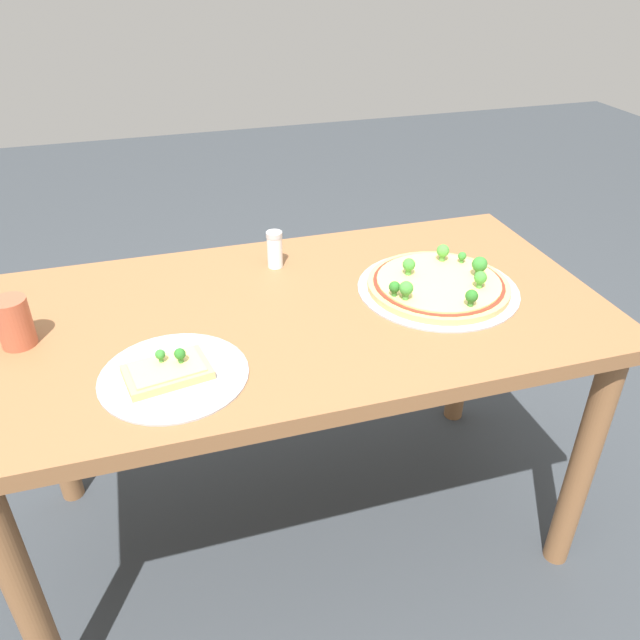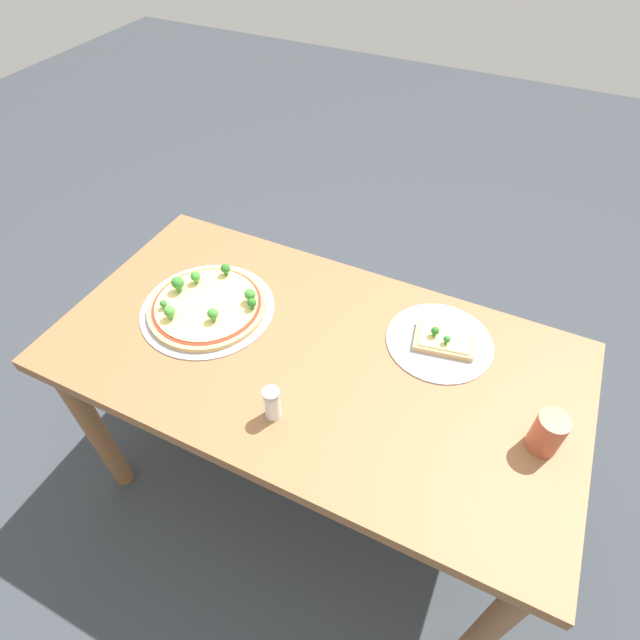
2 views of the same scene
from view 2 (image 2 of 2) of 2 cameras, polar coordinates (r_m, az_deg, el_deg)
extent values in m
plane|color=#33383D|center=(1.86, -0.57, -17.55)|extent=(8.00, 8.00, 0.00)
cube|color=brown|center=(1.28, -0.79, -4.24)|extent=(1.34, 0.70, 0.04)
cylinder|color=brown|center=(1.70, 23.22, -11.30)|extent=(0.06, 0.06, 0.66)
cylinder|color=brown|center=(1.95, -13.13, 1.42)|extent=(0.06, 0.06, 0.66)
cylinder|color=brown|center=(1.43, 19.13, -30.01)|extent=(0.06, 0.06, 0.66)
cylinder|color=brown|center=(1.72, -24.35, -11.25)|extent=(0.06, 0.06, 0.66)
cylinder|color=#A3A3A8|center=(1.41, -12.70, 1.27)|extent=(0.37, 0.37, 0.00)
cylinder|color=tan|center=(1.40, -12.75, 1.53)|extent=(0.32, 0.32, 0.01)
cylinder|color=#A82D1E|center=(1.39, -12.81, 1.76)|extent=(0.30, 0.30, 0.00)
cylinder|color=#EACC75|center=(1.39, -12.83, 1.85)|extent=(0.28, 0.28, 0.00)
sphere|color=#286B23|center=(1.45, -10.76, 5.81)|extent=(0.03, 0.03, 0.03)
cylinder|color=#37742D|center=(1.46, -10.67, 5.29)|extent=(0.01, 0.01, 0.01)
sphere|color=#3D8933|center=(1.32, -12.16, 0.73)|extent=(0.03, 0.03, 0.03)
cylinder|color=#488E3A|center=(1.34, -12.03, 0.15)|extent=(0.01, 0.01, 0.01)
sphere|color=#479338|center=(1.36, -16.83, 0.96)|extent=(0.03, 0.03, 0.03)
cylinder|color=#51973E|center=(1.37, -16.66, 0.39)|extent=(0.01, 0.01, 0.01)
sphere|color=#3D8933|center=(1.44, -14.04, 4.88)|extent=(0.03, 0.03, 0.03)
cylinder|color=#488E3A|center=(1.45, -13.91, 4.33)|extent=(0.01, 0.01, 0.01)
sphere|color=#337A2D|center=(1.42, -15.96, 4.12)|extent=(0.04, 0.04, 0.04)
cylinder|color=#3F8136|center=(1.44, -15.78, 3.45)|extent=(0.02, 0.02, 0.02)
sphere|color=#337A2D|center=(1.39, -17.47, 1.82)|extent=(0.02, 0.02, 0.02)
cylinder|color=#3F8136|center=(1.40, -17.35, 1.44)|extent=(0.01, 0.01, 0.01)
sphere|color=#286B23|center=(1.34, -7.79, 1.98)|extent=(0.03, 0.03, 0.03)
cylinder|color=#37742D|center=(1.35, -7.72, 1.49)|extent=(0.01, 0.01, 0.01)
sphere|color=#3D8933|center=(1.35, -8.01, 2.91)|extent=(0.03, 0.03, 0.03)
cylinder|color=#488E3A|center=(1.37, -7.92, 2.30)|extent=(0.01, 0.01, 0.01)
cylinder|color=#A3A3A8|center=(1.33, 13.48, -2.41)|extent=(0.28, 0.28, 0.00)
cube|color=tan|center=(1.32, 13.99, -2.28)|extent=(0.17, 0.12, 0.02)
cube|color=#EACC75|center=(1.31, 14.07, -1.99)|extent=(0.14, 0.10, 0.00)
sphere|color=#337A2D|center=(1.29, 14.31, -2.12)|extent=(0.02, 0.02, 0.02)
cylinder|color=#3F8136|center=(1.29, 14.22, -2.48)|extent=(0.01, 0.01, 0.01)
sphere|color=#286B23|center=(1.29, 13.03, -1.20)|extent=(0.02, 0.02, 0.02)
cylinder|color=#37742D|center=(1.30, 12.92, -1.61)|extent=(0.01, 0.01, 0.01)
cylinder|color=#AD5138|center=(1.18, 24.57, -11.67)|extent=(0.07, 0.07, 0.10)
cylinder|color=silver|center=(1.13, -5.34, -9.72)|extent=(0.04, 0.04, 0.08)
cylinder|color=#B2B2B7|center=(1.09, -5.50, -8.40)|extent=(0.04, 0.04, 0.01)
camera|label=1|loc=(1.87, 27.82, 34.05)|focal=35.00mm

